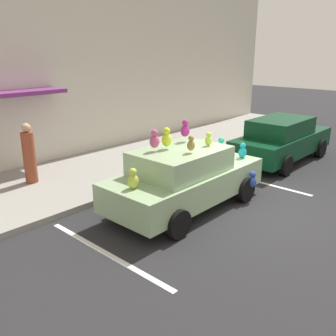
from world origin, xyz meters
TOP-DOWN VIEW (x-y plane):
  - ground_plane at (0.00, 0.00)m, footprint 60.00×60.00m
  - sidewalk at (0.00, 5.00)m, footprint 24.00×4.00m
  - storefront_building at (-0.03, 7.14)m, footprint 24.00×1.25m
  - parking_stripe_front at (1.93, 1.00)m, footprint 0.12×3.60m
  - parking_stripe_rear at (-3.68, 1.00)m, footprint 0.12×3.60m
  - plush_covered_car at (-1.00, 1.26)m, footprint 4.27×2.09m
  - parked_sedan_behind at (4.37, 1.35)m, footprint 4.56×1.89m
  - teddy_bear_on_sidewalk at (0.39, 3.77)m, footprint 0.34×0.29m
  - pedestrian_near_shopfront at (-2.82, 5.43)m, footprint 0.34×0.34m

SIDE VIEW (x-z plane):
  - ground_plane at x=0.00m, z-range 0.00..0.00m
  - parking_stripe_front at x=1.93m, z-range 0.00..0.01m
  - parking_stripe_rear at x=-3.68m, z-range 0.00..0.01m
  - sidewalk at x=0.00m, z-range 0.00..0.15m
  - teddy_bear_on_sidewalk at x=0.39m, z-range 0.13..0.78m
  - parked_sedan_behind at x=4.37m, z-range 0.02..1.56m
  - plush_covered_car at x=-1.00m, z-range -0.25..1.86m
  - pedestrian_near_shopfront at x=-2.82m, z-range 0.10..1.80m
  - storefront_building at x=-0.03m, z-range -0.01..6.39m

